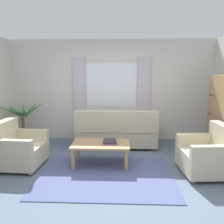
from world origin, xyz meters
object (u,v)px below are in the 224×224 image
armchair_left (18,148)px  potted_plant (23,124)px  couch (116,132)px  coffee_table (101,146)px  armchair_right (208,155)px  bookshelf (221,121)px  book_stack_on_table (110,142)px

armchair_left → potted_plant: potted_plant is taller
couch → coffee_table: size_ratio=1.73×
coffee_table → potted_plant: (-2.09, 1.29, 0.10)m
armchair_right → bookshelf: 1.09m
book_stack_on_table → potted_plant: bearing=150.6°
armchair_left → bookshelf: bearing=-77.6°
couch → armchair_right: couch is taller
couch → potted_plant: (-2.37, 0.20, 0.11)m
armchair_left → armchair_right: 3.52m
coffee_table → bookshelf: size_ratio=0.64×
coffee_table → potted_plant: bearing=148.2°
potted_plant → bookshelf: bookshelf is taller
armchair_right → book_stack_on_table: size_ratio=2.87×
coffee_table → bookshelf: bearing=12.4°
couch → armchair_left: couch is taller
armchair_right → book_stack_on_table: armchair_right is taller
armchair_left → book_stack_on_table: size_ratio=2.81×
potted_plant → armchair_right: bearing=-21.7°
couch → coffee_table: couch is taller
armchair_left → book_stack_on_table: 1.76m
couch → coffee_table: (-0.28, -1.10, 0.01)m
book_stack_on_table → bookshelf: bearing=12.8°
potted_plant → bookshelf: 4.64m
armchair_right → potted_plant: potted_plant is taller
couch → coffee_table: bearing=75.5°
coffee_table → book_stack_on_table: (0.18, 0.02, 0.08)m
couch → potted_plant: potted_plant is taller
coffee_table → book_stack_on_table: 0.20m
armchair_left → potted_plant: size_ratio=0.75×
couch → book_stack_on_table: couch is taller
book_stack_on_table → bookshelf: bookshelf is taller
armchair_right → couch: bearing=-134.6°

